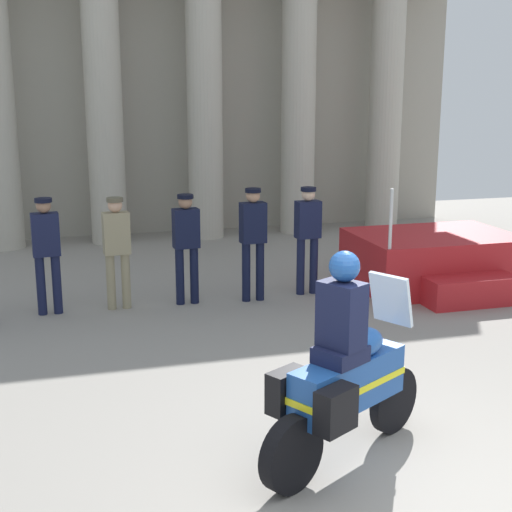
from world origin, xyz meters
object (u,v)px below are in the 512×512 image
object	(u,v)px
reviewing_stand	(435,261)
officer_in_row_4	(253,235)
motorcycle_with_rider	(343,376)
officer_in_row_3	(186,240)
officer_in_row_5	(308,231)
officer_in_row_1	(46,246)
officer_in_row_2	(117,244)

from	to	relation	value
reviewing_stand	officer_in_row_4	xyz separation A→B (m)	(-3.10, 0.02, 0.61)
reviewing_stand	motorcycle_with_rider	xyz separation A→B (m)	(-3.65, -4.89, 0.37)
officer_in_row_3	motorcycle_with_rider	size ratio (longest dim) A/B	0.88
officer_in_row_4	officer_in_row_5	distance (m)	0.94
officer_in_row_1	reviewing_stand	bearing A→B (deg)	173.80
reviewing_stand	officer_in_row_5	distance (m)	2.26
officer_in_row_2	officer_in_row_3	size ratio (longest dim) A/B	0.99
officer_in_row_4	officer_in_row_3	bearing A→B (deg)	-11.02
officer_in_row_2	officer_in_row_1	bearing A→B (deg)	-4.98
officer_in_row_1	motorcycle_with_rider	size ratio (longest dim) A/B	0.89
officer_in_row_1	officer_in_row_4	world-z (taller)	officer_in_row_4
officer_in_row_1	officer_in_row_2	world-z (taller)	officer_in_row_1
officer_in_row_2	reviewing_stand	bearing A→B (deg)	173.56
reviewing_stand	officer_in_row_4	bearing A→B (deg)	179.63
officer_in_row_1	motorcycle_with_rider	distance (m)	5.63
officer_in_row_3	officer_in_row_1	bearing A→B (deg)	-5.59
officer_in_row_1	motorcycle_with_rider	bearing A→B (deg)	111.31
officer_in_row_3	motorcycle_with_rider	bearing A→B (deg)	90.49
reviewing_stand	officer_in_row_5	size ratio (longest dim) A/B	1.51
reviewing_stand	officer_in_row_3	bearing A→B (deg)	178.16
officer_in_row_3	officer_in_row_5	size ratio (longest dim) A/B	0.98
reviewing_stand	officer_in_row_4	distance (m)	3.16
reviewing_stand	officer_in_row_1	size ratio (longest dim) A/B	1.52
reviewing_stand	officer_in_row_3	size ratio (longest dim) A/B	1.54
officer_in_row_4	motorcycle_with_rider	world-z (taller)	motorcycle_with_rider
reviewing_stand	officer_in_row_4	world-z (taller)	reviewing_stand
officer_in_row_4	motorcycle_with_rider	bearing A→B (deg)	78.93
reviewing_stand	officer_in_row_1	bearing A→B (deg)	178.46
officer_in_row_4	motorcycle_with_rider	distance (m)	4.95
reviewing_stand	motorcycle_with_rider	size ratio (longest dim) A/B	1.36
officer_in_row_1	officer_in_row_5	bearing A→B (deg)	175.22
officer_in_row_3	officer_in_row_4	xyz separation A→B (m)	(1.00, -0.11, 0.04)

